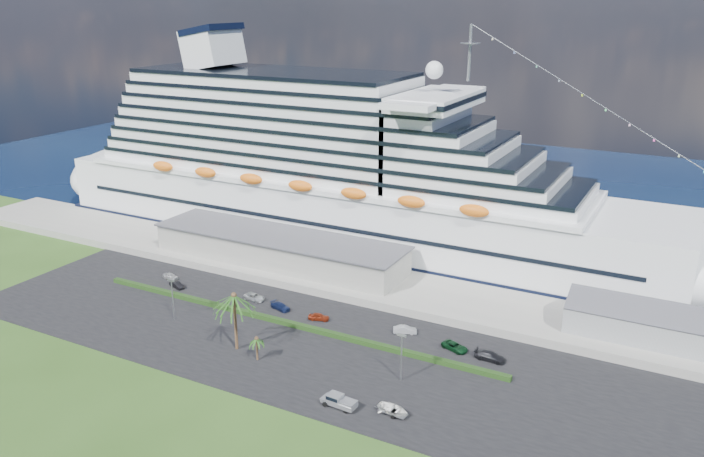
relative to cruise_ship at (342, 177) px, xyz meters
The scene contains 22 objects.
ground 69.56m from the cruise_ship, 71.40° to the right, with size 420.00×420.00×0.00m, color #294818.
asphalt_lot 59.58m from the cruise_ship, 67.89° to the right, with size 140.00×38.00×0.12m, color black.
wharf 35.90m from the cruise_ship, 48.10° to the right, with size 240.00×20.00×1.80m, color gray.
water 71.40m from the cruise_ship, 71.93° to the left, with size 420.00×160.00×0.02m, color black.
cruise_ship is the anchor object (origin of this frame).
terminal_building 26.92m from the cruise_ship, 98.22° to the right, with size 61.00×15.00×6.30m.
port_shed 78.32m from the cruise_ship, 18.08° to the right, with size 24.00×12.31×7.37m.
hedge 52.41m from the cruise_ship, 74.26° to the right, with size 88.00×1.10×0.90m, color black.
lamp_post_left 57.50m from the cruise_ship, 96.59° to the right, with size 1.60×0.35×8.27m.
lamp_post_right 70.64m from the cruise_ship, 53.44° to the right, with size 1.60×0.35×8.27m.
palm_tall 61.56m from the cruise_ship, 79.12° to the right, with size 8.82×8.82×11.13m.
palm_short 65.13m from the cruise_ship, 74.52° to the right, with size 3.53×3.53×4.56m.
parked_car_0 48.75m from the cruise_ship, 117.05° to the right, with size 1.56×3.87×1.32m, color #B9B8BA.
parked_car_1 49.73m from the cruise_ship, 110.39° to the right, with size 1.41×4.04×1.33m, color black.
parked_car_2 44.51m from the cruise_ship, 87.13° to the right, with size 2.19×4.74×1.32m, color #9BA0A3.
parked_car_3 46.58m from the cruise_ship, 77.75° to the right, with size 1.86×4.59×1.33m, color #142049.
parked_car_4 49.71m from the cruise_ship, 66.83° to the right, with size 1.63×4.04×1.38m, color maroon.
parked_car_5 56.19m from the cruise_ship, 48.86° to the right, with size 1.52×4.35×1.43m, color #B5B8BD.
parked_car_6 64.36m from the cruise_ship, 42.72° to the right, with size 2.27×4.92×1.37m, color #0D371A.
parked_car_7 69.52m from the cruise_ship, 39.31° to the right, with size 2.19×5.39×1.57m, color black.
pickup_truck 78.21m from the cruise_ship, 61.72° to the right, with size 5.69×2.38×1.97m.
boat_trailer 80.88m from the cruise_ship, 55.85° to the right, with size 5.61×3.83×1.59m.
Camera 1 is at (58.92, -82.19, 58.93)m, focal length 35.00 mm.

